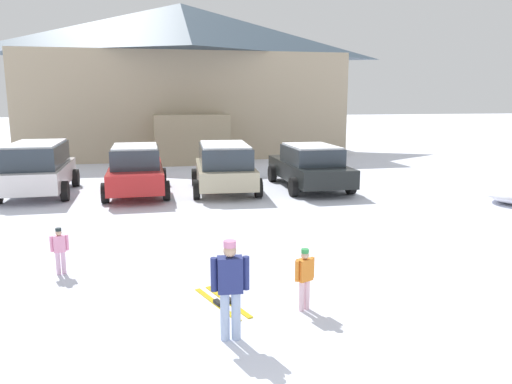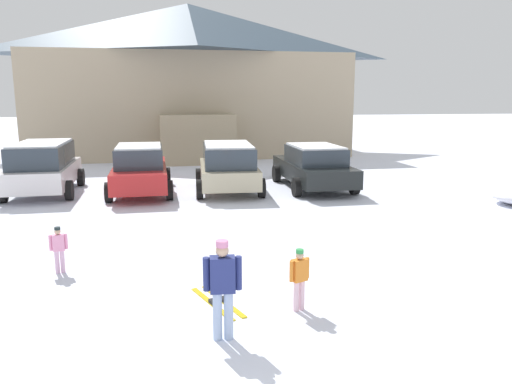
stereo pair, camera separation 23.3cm
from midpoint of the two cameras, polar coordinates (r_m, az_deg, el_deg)
name	(u,v)px [view 1 (the left image)]	position (r m, az deg, el deg)	size (l,w,h in m)	color
ski_lodge	(182,78)	(29.93, -8.64, 12.71)	(17.61, 11.17, 8.42)	tan
parked_white_suv	(38,167)	(18.29, -23.98, 2.63)	(2.28, 4.32, 1.76)	silver
parked_red_sedan	(136,169)	(17.43, -13.92, 2.55)	(2.16, 4.74, 1.66)	red
parked_beige_suv	(224,166)	(17.32, -4.01, 3.00)	(2.40, 4.14, 1.67)	#B8AC8B
parked_black_sedan	(310,166)	(18.07, 5.79, 2.99)	(2.28, 4.81, 1.57)	black
skier_child_in_pink_snowsuit	(60,248)	(10.04, -22.14, -5.98)	(0.33, 0.17, 0.89)	#DEAECF
skier_child_in_orange_jacket	(305,276)	(7.82, 4.71, -9.53)	(0.34, 0.22, 0.99)	silver
skier_teen_in_navy_coat	(230,285)	(6.83, -3.96, -10.52)	(0.52, 0.22, 1.41)	#9CB1D4
pair_of_skis	(223,302)	(8.24, -4.67, -12.45)	(0.78, 1.46, 0.08)	gold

